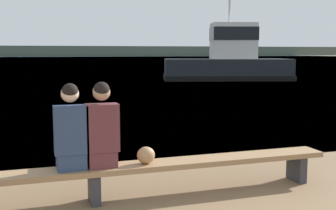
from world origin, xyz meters
TOP-DOWN VIEW (x-y plane):
  - water_surface at (0.00, 124.79)m, footprint 240.00×240.00m
  - far_shoreline at (0.00, 179.70)m, footprint 600.00×12.00m
  - bench_main at (-0.87, 3.46)m, footprint 6.53×0.41m
  - person_left at (-1.13, 3.47)m, footprint 0.40×0.43m
  - person_right at (-0.75, 3.47)m, footprint 0.40×0.43m
  - shopping_bag at (-0.20, 3.44)m, footprint 0.23×0.20m
  - tugboat_red at (11.12, 24.13)m, footprint 9.06×5.53m

SIDE VIEW (x-z plane):
  - water_surface at x=0.00m, z-range 0.00..0.00m
  - bench_main at x=-0.87m, z-range 0.15..0.60m
  - shopping_bag at x=-0.20m, z-range 0.45..0.68m
  - person_left at x=-1.13m, z-range 0.38..1.45m
  - person_right at x=-0.75m, z-range 0.38..1.45m
  - tugboat_red at x=11.12m, z-range -2.43..4.83m
  - far_shoreline at x=0.00m, z-range 0.00..4.19m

